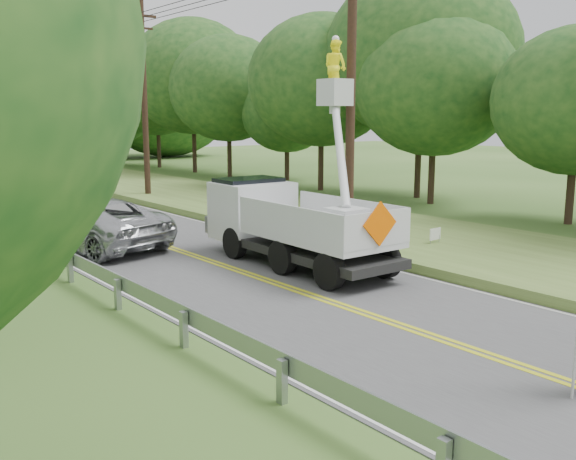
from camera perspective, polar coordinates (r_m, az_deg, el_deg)
ground at (r=12.13m, az=18.30°, el=-11.02°), size 140.00×140.00×0.00m
road at (r=22.63m, az=-12.72°, el=-0.87°), size 7.20×96.00×0.03m
guardrail at (r=22.00m, az=-23.27°, el=-0.34°), size 0.18×48.00×0.77m
utility_poles at (r=27.31m, az=-6.35°, el=12.29°), size 1.60×43.30×10.00m
tall_grass_verge at (r=26.42m, az=1.23°, el=1.28°), size 7.00×96.00×0.30m
treeline_right at (r=38.98m, az=1.16°, el=13.47°), size 11.41×53.22×11.77m
bucket_truck at (r=18.91m, az=-0.34°, el=1.86°), size 4.23×6.82×6.63m
suv_silver at (r=21.51m, az=-17.55°, el=0.59°), size 4.09×6.43×1.65m
suv_darkgrey at (r=33.15m, az=-23.91°, el=3.26°), size 3.82×5.29×1.42m
yard_sign at (r=20.58m, az=13.19°, el=-0.44°), size 0.53×0.05×0.77m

